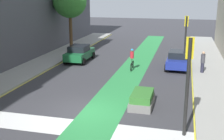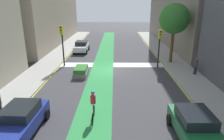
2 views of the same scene
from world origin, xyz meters
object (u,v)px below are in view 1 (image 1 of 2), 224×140
at_px(car_blue_right_far, 178,59).
at_px(cyclist_in_lane, 132,59).
at_px(traffic_signal_near_right, 189,68).
at_px(traffic_signal_far_right, 186,30).
at_px(median_planter, 142,99).
at_px(street_tree_far, 70,1).
at_px(car_green_left_far, 80,53).
at_px(pedestrian_sidewalk_right_a, 203,62).

bearing_deg(car_blue_right_far, cyclist_in_lane, -158.88).
relative_size(traffic_signal_near_right, car_blue_right_far, 1.08).
relative_size(traffic_signal_far_right, median_planter, 1.84).
distance_m(cyclist_in_lane, street_tree_far, 11.45).
xyz_separation_m(traffic_signal_far_right, median_planter, (-2.27, -11.96, -2.64)).
distance_m(car_blue_right_far, street_tree_far, 13.87).
height_order(traffic_signal_near_right, car_green_left_far, traffic_signal_near_right).
bearing_deg(cyclist_in_lane, traffic_signal_far_right, 42.59).
xyz_separation_m(car_blue_right_far, street_tree_far, (-12.00, 5.14, 4.70)).
bearing_deg(street_tree_far, traffic_signal_far_right, -11.96).
relative_size(traffic_signal_far_right, street_tree_far, 0.60).
bearing_deg(traffic_signal_near_right, cyclist_in_lane, 112.25).
bearing_deg(car_green_left_far, pedestrian_sidewalk_right_a, -9.78).
height_order(traffic_signal_far_right, median_planter, traffic_signal_far_right).
bearing_deg(median_planter, car_blue_right_far, 79.40).
relative_size(street_tree_far, median_planter, 3.06).
xyz_separation_m(cyclist_in_lane, median_planter, (2.05, -7.99, -0.57)).
bearing_deg(pedestrian_sidewalk_right_a, street_tree_far, 154.69).
distance_m(pedestrian_sidewalk_right_a, street_tree_far, 16.07).
relative_size(car_green_left_far, cyclist_in_lane, 2.27).
distance_m(car_green_left_far, street_tree_far, 7.15).
distance_m(traffic_signal_near_right, traffic_signal_far_right, 14.97).
xyz_separation_m(cyclist_in_lane, pedestrian_sidewalk_right_a, (5.78, 0.02, 0.07)).
distance_m(car_green_left_far, car_blue_right_far, 9.31).
relative_size(traffic_signal_near_right, street_tree_far, 0.63).
bearing_deg(traffic_signal_near_right, car_green_left_far, 127.59).
bearing_deg(car_green_left_far, car_blue_right_far, -2.96).
distance_m(pedestrian_sidewalk_right_a, median_planter, 8.85).
bearing_deg(traffic_signal_far_right, street_tree_far, 168.04).
distance_m(traffic_signal_far_right, street_tree_far, 13.01).
relative_size(traffic_signal_near_right, cyclist_in_lane, 2.47).
height_order(car_blue_right_far, street_tree_far, street_tree_far).
bearing_deg(pedestrian_sidewalk_right_a, median_planter, -115.02).
relative_size(car_green_left_far, median_planter, 1.79).
height_order(traffic_signal_far_right, car_blue_right_far, traffic_signal_far_right).
xyz_separation_m(pedestrian_sidewalk_right_a, street_tree_far, (-13.96, 6.60, 4.46)).
distance_m(traffic_signal_near_right, street_tree_far, 21.82).
xyz_separation_m(traffic_signal_near_right, pedestrian_sidewalk_right_a, (1.29, 11.01, -2.16)).
xyz_separation_m(traffic_signal_near_right, car_green_left_far, (-9.97, 12.95, -2.40)).
height_order(car_green_left_far, street_tree_far, street_tree_far).
bearing_deg(traffic_signal_far_right, cyclist_in_lane, -137.41).
relative_size(traffic_signal_far_right, car_blue_right_far, 1.02).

